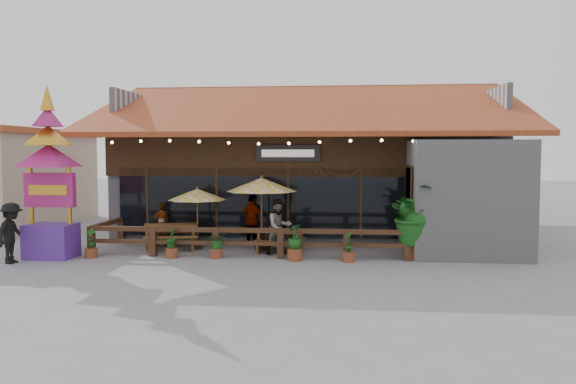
# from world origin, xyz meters

# --- Properties ---
(ground) EXTENTS (100.00, 100.00, 0.00)m
(ground) POSITION_xyz_m (0.00, 0.00, 0.00)
(ground) COLOR gray
(ground) RESTS_ON ground
(restaurant_building) EXTENTS (15.50, 14.73, 6.09)m
(restaurant_building) POSITION_xyz_m (0.26, 6.61, 2.21)
(restaurant_building) COLOR #9E9EA3
(restaurant_building) RESTS_ON ground
(patio_railing) EXTENTS (10.00, 2.60, 0.92)m
(patio_railing) POSITION_xyz_m (-2.25, -0.27, 0.61)
(patio_railing) COLOR #4C2B1B
(patio_railing) RESTS_ON ground
(umbrella_left) EXTENTS (2.45, 2.45, 2.09)m
(umbrella_left) POSITION_xyz_m (-3.47, 0.97, 1.82)
(umbrella_left) COLOR brown
(umbrella_left) RESTS_ON ground
(umbrella_right) EXTENTS (2.49, 2.49, 2.47)m
(umbrella_right) POSITION_xyz_m (-1.29, 0.94, 2.16)
(umbrella_right) COLOR brown
(umbrella_right) RESTS_ON ground
(picnic_table_left) EXTENTS (2.07, 1.90, 0.83)m
(picnic_table_left) POSITION_xyz_m (-4.35, 0.83, 0.56)
(picnic_table_left) COLOR brown
(picnic_table_left) RESTS_ON ground
(picnic_table_right) EXTENTS (1.63, 1.46, 0.70)m
(picnic_table_right) POSITION_xyz_m (-0.64, 0.61, 0.47)
(picnic_table_right) COLOR brown
(picnic_table_right) RESTS_ON ground
(thai_sign_tower) EXTENTS (2.12, 2.12, 5.66)m
(thai_sign_tower) POSITION_xyz_m (-7.50, -1.08, 2.99)
(thai_sign_tower) COLOR #542894
(thai_sign_tower) RESTS_ON ground
(tropical_plant) EXTENTS (2.10, 1.99, 2.28)m
(tropical_plant) POSITION_xyz_m (3.53, -0.23, 1.30)
(tropical_plant) COLOR brown
(tropical_plant) RESTS_ON ground
(diner_a) EXTENTS (0.65, 0.59, 1.49)m
(diner_a) POSITION_xyz_m (-4.89, 1.51, 0.74)
(diner_a) COLOR #3B2713
(diner_a) RESTS_ON ground
(diner_b) EXTENTS (1.09, 1.05, 1.77)m
(diner_b) POSITION_xyz_m (-0.62, 0.16, 0.89)
(diner_b) COLOR #3B2713
(diner_b) RESTS_ON ground
(diner_c) EXTENTS (1.13, 0.90, 1.79)m
(diner_c) POSITION_xyz_m (-1.72, 1.72, 0.89)
(diner_c) COLOR #3B2713
(diner_c) RESTS_ON ground
(pedestrian) EXTENTS (0.69, 1.17, 1.78)m
(pedestrian) POSITION_xyz_m (-8.21, -2.01, 0.89)
(pedestrian) COLOR black
(pedestrian) RESTS_ON ground
(planter_a) EXTENTS (0.37, 0.37, 0.91)m
(planter_a) POSITION_xyz_m (-6.30, -0.96, 0.38)
(planter_a) COLOR brown
(planter_a) RESTS_ON ground
(planter_b) EXTENTS (0.38, 0.41, 0.94)m
(planter_b) POSITION_xyz_m (-3.83, -0.75, 0.43)
(planter_b) COLOR brown
(planter_b) RESTS_ON ground
(planter_c) EXTENTS (0.72, 0.73, 0.90)m
(planter_c) POSITION_xyz_m (-2.47, -0.65, 0.51)
(planter_c) COLOR brown
(planter_c) RESTS_ON ground
(planter_d) EXTENTS (0.59, 0.59, 1.10)m
(planter_d) POSITION_xyz_m (-0.04, -0.82, 0.53)
(planter_d) COLOR brown
(planter_d) RESTS_ON ground
(planter_e) EXTENTS (0.38, 0.38, 0.92)m
(planter_e) POSITION_xyz_m (1.56, -0.86, 0.39)
(planter_e) COLOR brown
(planter_e) RESTS_ON ground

